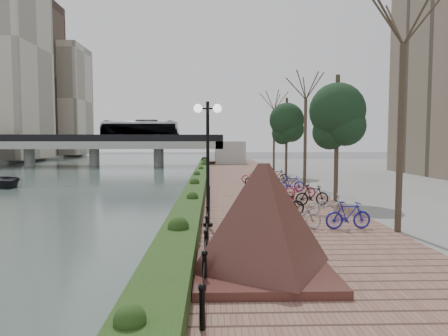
{
  "coord_description": "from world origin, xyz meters",
  "views": [
    {
      "loc": [
        1.57,
        -11.46,
        3.66
      ],
      "look_at": [
        2.27,
        12.3,
        2.0
      ],
      "focal_mm": 32.0,
      "sensor_mm": 36.0,
      "label": 1
    }
  ],
  "objects_px": {
    "granite_monument": "(263,218)",
    "motorcycle": "(239,215)",
    "lamppost": "(208,136)",
    "boat": "(3,180)",
    "pedestrian": "(276,202)"
  },
  "relations": [
    {
      "from": "motorcycle",
      "to": "pedestrian",
      "type": "bearing_deg",
      "value": 39.77
    },
    {
      "from": "granite_monument",
      "to": "boat",
      "type": "bearing_deg",
      "value": 128.11
    },
    {
      "from": "granite_monument",
      "to": "pedestrian",
      "type": "distance_m",
      "value": 5.95
    },
    {
      "from": "motorcycle",
      "to": "granite_monument",
      "type": "bearing_deg",
      "value": -75.25
    },
    {
      "from": "pedestrian",
      "to": "motorcycle",
      "type": "bearing_deg",
      "value": 52.22
    },
    {
      "from": "lamppost",
      "to": "pedestrian",
      "type": "bearing_deg",
      "value": 9.11
    },
    {
      "from": "granite_monument",
      "to": "lamppost",
      "type": "height_order",
      "value": "lamppost"
    },
    {
      "from": "granite_monument",
      "to": "boat",
      "type": "xyz_separation_m",
      "value": [
        -17.6,
        22.44,
        -1.31
      ]
    },
    {
      "from": "lamppost",
      "to": "boat",
      "type": "bearing_deg",
      "value": 133.6
    },
    {
      "from": "motorcycle",
      "to": "pedestrian",
      "type": "relative_size",
      "value": 0.88
    },
    {
      "from": "boat",
      "to": "pedestrian",
      "type": "bearing_deg",
      "value": -78.47
    },
    {
      "from": "lamppost",
      "to": "motorcycle",
      "type": "bearing_deg",
      "value": -17.43
    },
    {
      "from": "lamppost",
      "to": "boat",
      "type": "relative_size",
      "value": 0.95
    },
    {
      "from": "granite_monument",
      "to": "motorcycle",
      "type": "relative_size",
      "value": 3.09
    },
    {
      "from": "lamppost",
      "to": "boat",
      "type": "distance_m",
      "value": 23.79
    }
  ]
}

